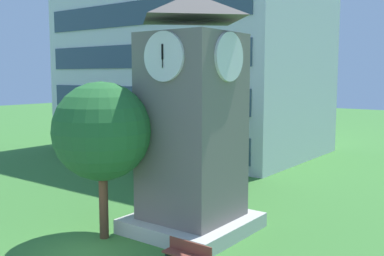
{
  "coord_description": "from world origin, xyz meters",
  "views": [
    {
      "loc": [
        12.5,
        -10.27,
        6.51
      ],
      "look_at": [
        0.75,
        5.47,
        4.22
      ],
      "focal_mm": 41.89,
      "sensor_mm": 36.0,
      "label": 1
    }
  ],
  "objects_px": {
    "clock_tower": "(192,128)",
    "tree_by_building": "(102,132)",
    "tree_near_tower": "(166,115)",
    "park_bench": "(187,255)",
    "tree_streetside": "(189,132)"
  },
  "relations": [
    {
      "from": "clock_tower",
      "to": "tree_by_building",
      "type": "relative_size",
      "value": 1.56
    },
    {
      "from": "tree_near_tower",
      "to": "park_bench",
      "type": "bearing_deg",
      "value": -47.45
    },
    {
      "from": "tree_by_building",
      "to": "park_bench",
      "type": "bearing_deg",
      "value": -3.34
    },
    {
      "from": "tree_by_building",
      "to": "tree_streetside",
      "type": "xyz_separation_m",
      "value": [
        -2.64,
        9.14,
        -1.15
      ]
    },
    {
      "from": "clock_tower",
      "to": "tree_streetside",
      "type": "height_order",
      "value": "clock_tower"
    },
    {
      "from": "tree_near_tower",
      "to": "tree_by_building",
      "type": "xyz_separation_m",
      "value": [
        6.06,
        -11.16,
        0.46
      ]
    },
    {
      "from": "park_bench",
      "to": "tree_by_building",
      "type": "relative_size",
      "value": 0.29
    },
    {
      "from": "tree_by_building",
      "to": "tree_streetside",
      "type": "relative_size",
      "value": 1.34
    },
    {
      "from": "park_bench",
      "to": "tree_by_building",
      "type": "bearing_deg",
      "value": 176.66
    },
    {
      "from": "clock_tower",
      "to": "tree_streetside",
      "type": "relative_size",
      "value": 2.08
    },
    {
      "from": "tree_near_tower",
      "to": "tree_by_building",
      "type": "height_order",
      "value": "tree_by_building"
    },
    {
      "from": "park_bench",
      "to": "tree_near_tower",
      "type": "xyz_separation_m",
      "value": [
        -10.48,
        11.42,
        3.41
      ]
    },
    {
      "from": "clock_tower",
      "to": "tree_near_tower",
      "type": "distance_m",
      "value": 11.77
    },
    {
      "from": "park_bench",
      "to": "tree_streetside",
      "type": "bearing_deg",
      "value": 126.91
    },
    {
      "from": "tree_near_tower",
      "to": "clock_tower",
      "type": "bearing_deg",
      "value": -44.81
    }
  ]
}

